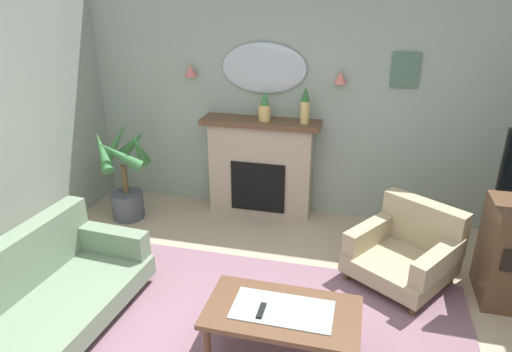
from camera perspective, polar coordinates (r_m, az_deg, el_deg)
wall_back at (r=5.25m, az=7.18°, el=9.28°), size 6.29×0.10×2.71m
patterned_rug at (r=3.70m, az=0.86°, el=-20.89°), size 3.20×2.40×0.01m
fireplace at (r=5.37m, az=0.56°, el=1.00°), size 1.36×0.36×1.16m
mantel_vase_left at (r=5.11m, az=1.07°, el=8.50°), size 0.14×0.14×0.34m
mantel_vase_centre at (r=5.01m, az=6.16°, el=8.82°), size 0.10×0.10×0.41m
wall_mirror at (r=5.20m, az=0.99°, el=13.32°), size 0.96×0.06×0.56m
wall_sconce_left at (r=5.41m, az=-8.18°, el=12.95°), size 0.14×0.14×0.14m
wall_sconce_right at (r=5.03m, az=10.53°, el=12.07°), size 0.14×0.14×0.14m
framed_picture at (r=5.08m, az=18.15°, el=12.48°), size 0.28×0.03×0.36m
coffee_table at (r=3.40m, az=3.31°, el=-17.13°), size 1.10×0.60×0.45m
tv_remote at (r=3.33m, az=0.67°, el=-16.51°), size 0.04×0.16×0.02m
floral_couch at (r=4.05m, az=-25.46°, el=-13.38°), size 0.98×1.77×0.76m
armchair_near_fireplace at (r=4.50m, az=18.37°, el=-8.66°), size 1.12×1.13×0.71m
potted_plant_tall_palm at (r=5.46m, az=-16.10°, el=0.03°), size 0.70×0.70×1.12m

